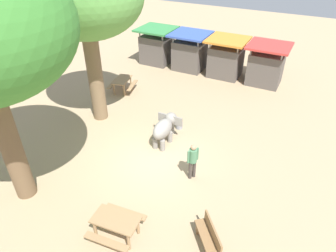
{
  "coord_description": "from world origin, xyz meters",
  "views": [
    {
      "loc": [
        5.22,
        -8.7,
        8.47
      ],
      "look_at": [
        -0.06,
        1.58,
        0.8
      ],
      "focal_mm": 32.28,
      "sensor_mm": 36.0,
      "label": 1
    }
  ],
  "objects_px": {
    "person_handler": "(193,159)",
    "market_stall_blue": "(190,53)",
    "wooden_bench": "(209,236)",
    "feed_bucket": "(179,125)",
    "elephant": "(165,128)",
    "market_stall_green": "(157,47)",
    "market_stall_orange": "(226,59)",
    "market_stall_red": "(266,66)",
    "picnic_table_near": "(122,82)",
    "picnic_table_far": "(116,223)"
  },
  "relations": [
    {
      "from": "market_stall_red",
      "to": "feed_bucket",
      "type": "relative_size",
      "value": 7.0
    },
    {
      "from": "market_stall_red",
      "to": "market_stall_orange",
      "type": "bearing_deg",
      "value": 180.0
    },
    {
      "from": "market_stall_green",
      "to": "picnic_table_far",
      "type": "bearing_deg",
      "value": -66.04
    },
    {
      "from": "market_stall_blue",
      "to": "feed_bucket",
      "type": "xyz_separation_m",
      "value": [
        2.61,
        -7.18,
        -0.98
      ]
    },
    {
      "from": "market_stall_red",
      "to": "wooden_bench",
      "type": "bearing_deg",
      "value": -85.0
    },
    {
      "from": "market_stall_green",
      "to": "market_stall_orange",
      "type": "bearing_deg",
      "value": 0.0
    },
    {
      "from": "elephant",
      "to": "market_stall_blue",
      "type": "relative_size",
      "value": 0.72
    },
    {
      "from": "wooden_bench",
      "to": "feed_bucket",
      "type": "relative_size",
      "value": 3.69
    },
    {
      "from": "wooden_bench",
      "to": "person_handler",
      "type": "bearing_deg",
      "value": -7.19
    },
    {
      "from": "person_handler",
      "to": "feed_bucket",
      "type": "relative_size",
      "value": 4.5
    },
    {
      "from": "elephant",
      "to": "market_stall_green",
      "type": "distance_m",
      "value": 10.01
    },
    {
      "from": "market_stall_blue",
      "to": "market_stall_orange",
      "type": "distance_m",
      "value": 2.6
    },
    {
      "from": "wooden_bench",
      "to": "feed_bucket",
      "type": "bearing_deg",
      "value": -6.7
    },
    {
      "from": "market_stall_green",
      "to": "picnic_table_near",
      "type": "bearing_deg",
      "value": -85.59
    },
    {
      "from": "market_stall_blue",
      "to": "feed_bucket",
      "type": "distance_m",
      "value": 7.7
    },
    {
      "from": "picnic_table_near",
      "to": "picnic_table_far",
      "type": "bearing_deg",
      "value": 18.81
    },
    {
      "from": "picnic_table_far",
      "to": "market_stall_orange",
      "type": "xyz_separation_m",
      "value": [
        -0.93,
        13.8,
        0.55
      ]
    },
    {
      "from": "market_stall_blue",
      "to": "market_stall_orange",
      "type": "height_order",
      "value": "same"
    },
    {
      "from": "wooden_bench",
      "to": "market_stall_red",
      "type": "relative_size",
      "value": 0.53
    },
    {
      "from": "picnic_table_far",
      "to": "market_stall_green",
      "type": "height_order",
      "value": "market_stall_green"
    },
    {
      "from": "market_stall_blue",
      "to": "market_stall_red",
      "type": "xyz_separation_m",
      "value": [
        5.2,
        0.0,
        0.0
      ]
    },
    {
      "from": "elephant",
      "to": "market_stall_green",
      "type": "relative_size",
      "value": 0.72
    },
    {
      "from": "picnic_table_far",
      "to": "market_stall_blue",
      "type": "height_order",
      "value": "market_stall_blue"
    },
    {
      "from": "market_stall_green",
      "to": "market_stall_red",
      "type": "bearing_deg",
      "value": 0.0
    },
    {
      "from": "person_handler",
      "to": "market_stall_blue",
      "type": "bearing_deg",
      "value": -31.68
    },
    {
      "from": "elephant",
      "to": "feed_bucket",
      "type": "xyz_separation_m",
      "value": [
        0.07,
        1.4,
        -0.65
      ]
    },
    {
      "from": "market_stall_orange",
      "to": "feed_bucket",
      "type": "bearing_deg",
      "value": -89.92
    },
    {
      "from": "elephant",
      "to": "picnic_table_near",
      "type": "height_order",
      "value": "elephant"
    },
    {
      "from": "wooden_bench",
      "to": "elephant",
      "type": "bearing_deg",
      "value": 1.71
    },
    {
      "from": "market_stall_blue",
      "to": "market_stall_red",
      "type": "bearing_deg",
      "value": 0.0
    },
    {
      "from": "market_stall_blue",
      "to": "person_handler",
      "type": "bearing_deg",
      "value": -65.63
    },
    {
      "from": "picnic_table_near",
      "to": "market_stall_red",
      "type": "distance_m",
      "value": 8.99
    },
    {
      "from": "elephant",
      "to": "market_stall_orange",
      "type": "relative_size",
      "value": 0.72
    },
    {
      "from": "market_stall_green",
      "to": "feed_bucket",
      "type": "bearing_deg",
      "value": -54.04
    },
    {
      "from": "person_handler",
      "to": "market_stall_blue",
      "type": "distance_m",
      "value": 11.16
    },
    {
      "from": "picnic_table_near",
      "to": "picnic_table_far",
      "type": "xyz_separation_m",
      "value": [
        5.74,
        -8.74,
        0.0
      ]
    },
    {
      "from": "elephant",
      "to": "market_stall_orange",
      "type": "bearing_deg",
      "value": -0.56
    },
    {
      "from": "market_stall_red",
      "to": "market_stall_blue",
      "type": "bearing_deg",
      "value": 180.0
    },
    {
      "from": "wooden_bench",
      "to": "market_stall_green",
      "type": "relative_size",
      "value": 0.53
    },
    {
      "from": "elephant",
      "to": "picnic_table_near",
      "type": "xyz_separation_m",
      "value": [
        -4.75,
        3.52,
        -0.22
      ]
    },
    {
      "from": "market_stall_green",
      "to": "market_stall_red",
      "type": "relative_size",
      "value": 1.0
    },
    {
      "from": "wooden_bench",
      "to": "picnic_table_near",
      "type": "xyz_separation_m",
      "value": [
        -8.53,
        7.77,
        0.12
      ]
    },
    {
      "from": "market_stall_blue",
      "to": "wooden_bench",
      "type": "bearing_deg",
      "value": -63.76
    },
    {
      "from": "picnic_table_far",
      "to": "market_stall_blue",
      "type": "distance_m",
      "value": 14.25
    },
    {
      "from": "market_stall_orange",
      "to": "market_stall_red",
      "type": "bearing_deg",
      "value": 0.0
    },
    {
      "from": "picnic_table_near",
      "to": "market_stall_red",
      "type": "height_order",
      "value": "market_stall_red"
    },
    {
      "from": "picnic_table_near",
      "to": "market_stall_orange",
      "type": "height_order",
      "value": "market_stall_orange"
    },
    {
      "from": "person_handler",
      "to": "picnic_table_near",
      "type": "xyz_separation_m",
      "value": [
        -6.81,
        5.1,
        -0.36
      ]
    },
    {
      "from": "elephant",
      "to": "wooden_bench",
      "type": "distance_m",
      "value": 5.7
    },
    {
      "from": "wooden_bench",
      "to": "market_stall_blue",
      "type": "height_order",
      "value": "market_stall_blue"
    }
  ]
}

